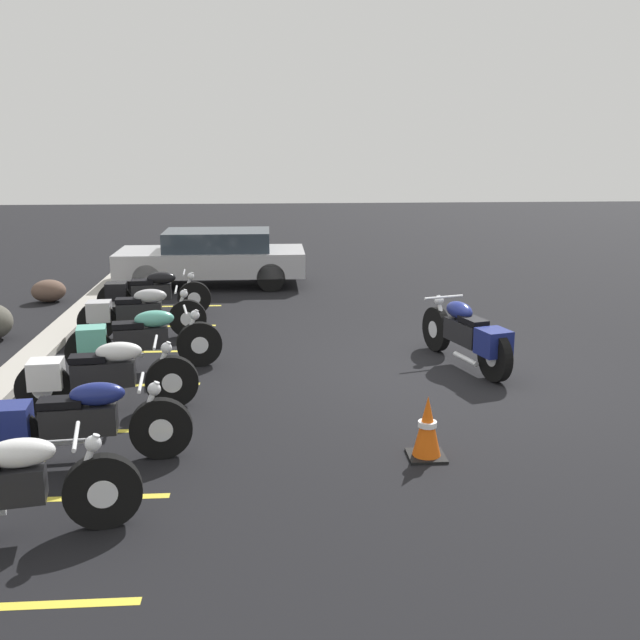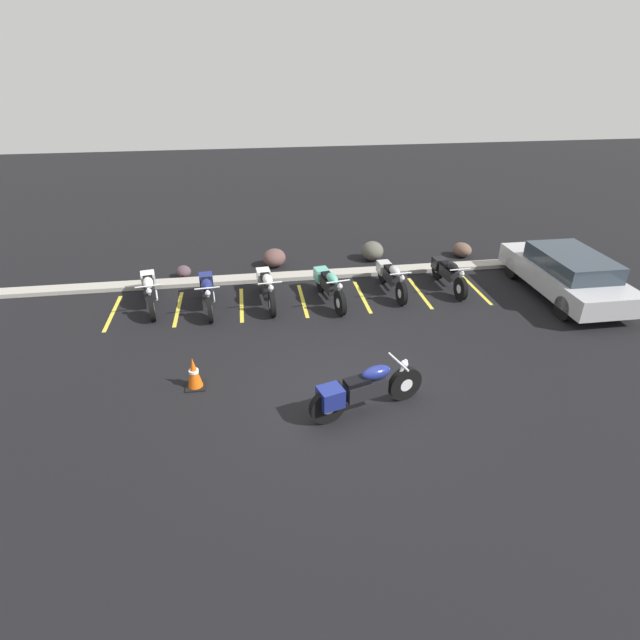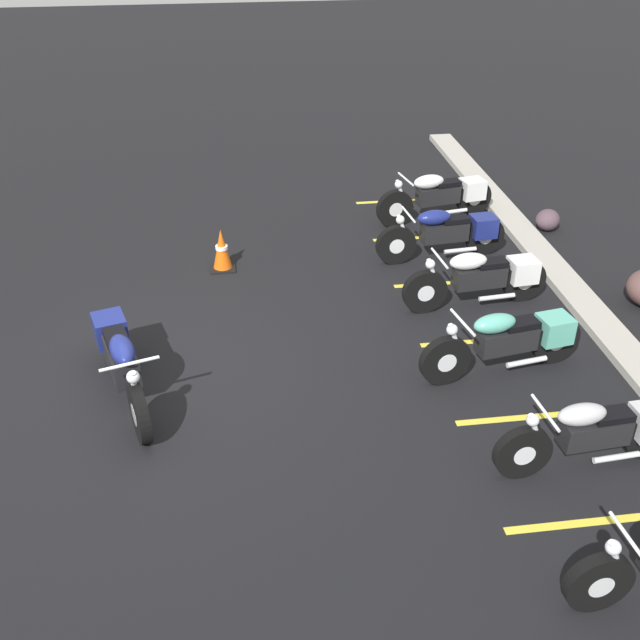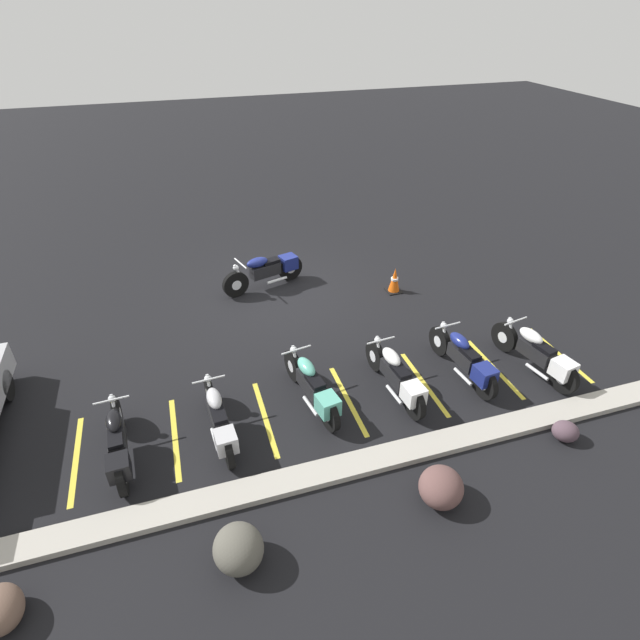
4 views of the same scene
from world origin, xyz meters
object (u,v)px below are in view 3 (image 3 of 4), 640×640
object	(u,v)px
parked_bike_1	(448,232)
traffic_cone	(222,250)
parked_bike_4	(599,432)
parked_bike_0	(441,195)
parked_bike_3	(511,340)
parked_bike_2	(483,277)
landscape_rock_0	(548,220)
motorcycle_navy_featured	(121,359)

from	to	relation	value
parked_bike_1	traffic_cone	bearing A→B (deg)	-7.09
parked_bike_1	parked_bike_4	xyz separation A→B (m)	(5.14, 0.21, -0.01)
parked_bike_0	parked_bike_3	distance (m)	4.85
parked_bike_0	parked_bike_2	xyz separation A→B (m)	(3.14, -0.23, -0.01)
traffic_cone	parked_bike_2	bearing A→B (deg)	65.99
parked_bike_1	parked_bike_4	distance (m)	5.14
parked_bike_2	traffic_cone	distance (m)	4.18
parked_bike_2	landscape_rock_0	xyz separation A→B (m)	(-2.43, 2.04, -0.28)
traffic_cone	parked_bike_1	bearing A→B (deg)	88.34
motorcycle_navy_featured	traffic_cone	bearing A→B (deg)	141.67
parked_bike_3	traffic_cone	bearing A→B (deg)	-52.83
motorcycle_navy_featured	parked_bike_1	size ratio (longest dim) A/B	1.05
parked_bike_3	traffic_cone	world-z (taller)	parked_bike_3
parked_bike_2	landscape_rock_0	bearing A→B (deg)	-135.12
parked_bike_0	parked_bike_4	bearing A→B (deg)	78.61
parked_bike_3	parked_bike_4	world-z (taller)	parked_bike_3
parked_bike_1	traffic_cone	xyz separation A→B (m)	(-0.11, -3.74, -0.14)
parked_bike_2	parked_bike_3	world-z (taller)	parked_bike_3
parked_bike_2	landscape_rock_0	distance (m)	3.19
parked_bike_3	parked_bike_1	bearing A→B (deg)	-101.67
parked_bike_4	traffic_cone	bearing A→B (deg)	-57.32
parked_bike_0	landscape_rock_0	size ratio (longest dim) A/B	4.87
parked_bike_0	traffic_cone	world-z (taller)	parked_bike_0
landscape_rock_0	traffic_cone	distance (m)	5.91
traffic_cone	parked_bike_3	bearing A→B (deg)	46.90
parked_bike_4	landscape_rock_0	xyz separation A→B (m)	(-5.98, 1.91, -0.26)
parked_bike_2	parked_bike_3	bearing A→B (deg)	78.37
parked_bike_4	parked_bike_0	bearing A→B (deg)	-95.16
parked_bike_3	landscape_rock_0	bearing A→B (deg)	-128.13
motorcycle_navy_featured	parked_bike_3	world-z (taller)	motorcycle_navy_featured
parked_bike_2	parked_bike_4	size ratio (longest dim) A/B	1.03
motorcycle_navy_featured	parked_bike_3	size ratio (longest dim) A/B	1.04
parked_bike_3	traffic_cone	size ratio (longest dim) A/B	3.25
motorcycle_navy_featured	parked_bike_4	size ratio (longest dim) A/B	1.07
landscape_rock_0	traffic_cone	world-z (taller)	traffic_cone
parked_bike_2	traffic_cone	world-z (taller)	parked_bike_2
motorcycle_navy_featured	traffic_cone	xyz separation A→B (m)	(-3.21, 1.29, -0.17)
parked_bike_3	landscape_rock_0	distance (m)	4.70
parked_bike_3	parked_bike_4	bearing A→B (deg)	90.21
parked_bike_0	parked_bike_3	bearing A→B (deg)	74.44
landscape_rock_0	parked_bike_2	bearing A→B (deg)	-39.96
parked_bike_4	traffic_cone	world-z (taller)	parked_bike_4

